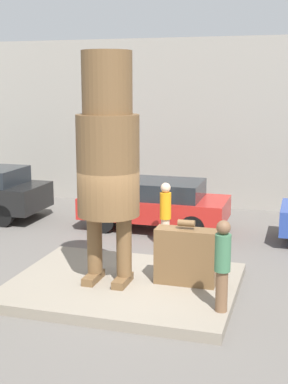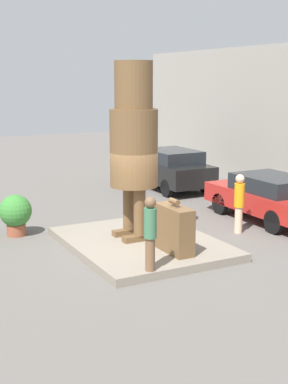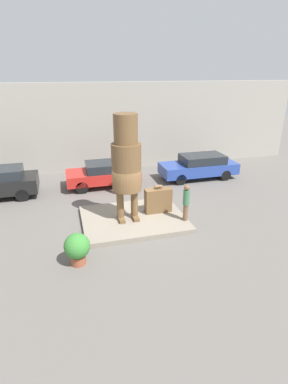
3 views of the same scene
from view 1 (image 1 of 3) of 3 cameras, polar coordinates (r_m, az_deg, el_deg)
name	(u,v)px [view 1 (image 1 of 3)]	position (r m, az deg, el deg)	size (l,w,h in m)	color
ground_plane	(124,290)	(11.22, -2.15, -10.44)	(60.00, 60.00, 0.00)	#605B56
pedestal	(124,286)	(11.18, -2.15, -9.95)	(4.58, 3.61, 0.21)	gray
building_backdrop	(201,124)	(18.53, 6.14, 7.27)	(28.00, 0.60, 5.69)	gray
statue_figure	(108,151)	(10.51, -3.87, 4.40)	(1.24, 1.24, 4.60)	brown
giant_suitcase	(186,256)	(10.86, 4.49, -6.83)	(1.23, 0.45, 1.33)	brown
tourist	(222,262)	(9.54, 8.37, -7.41)	(0.28, 0.28, 1.67)	brown
parked_car_red	(157,203)	(15.55, 1.35, -1.15)	(4.20, 1.87, 1.44)	#B2231E
worker_hivis	(165,212)	(13.76, 2.30, -2.18)	(0.29, 0.29, 1.71)	beige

